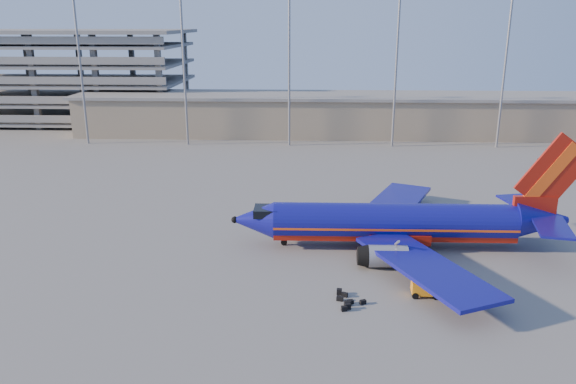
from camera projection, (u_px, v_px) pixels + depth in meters
The scene contains 7 objects.
ground at pixel (315, 228), 65.64m from camera, with size 220.00×220.00×0.00m, color slate.
terminal_building at pixel (362, 114), 119.42m from camera, with size 122.00×16.00×8.50m.
parking_garage at pixel (59, 71), 135.64m from camera, with size 62.00×32.00×21.40m.
light_mast_row at pixel (343, 53), 104.31m from camera, with size 101.60×1.60×28.65m.
aircraft_main at pixel (402, 223), 59.44m from camera, with size 37.03×35.66×12.55m.
baggage_tug at pixel (425, 287), 49.08m from camera, with size 2.41×1.52×1.70m.
luggage_pile at pixel (346, 301), 48.08m from camera, with size 2.56×3.41×0.52m.
Camera 1 is at (-0.49, -61.67, 23.08)m, focal length 35.00 mm.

